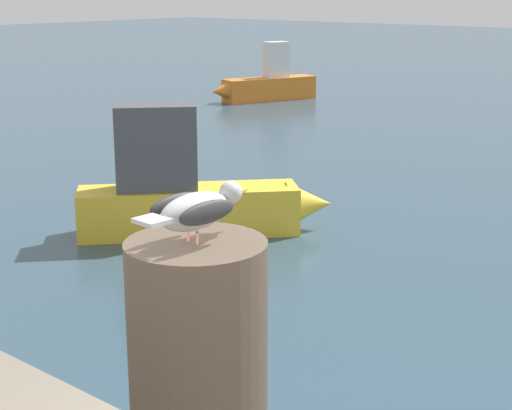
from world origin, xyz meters
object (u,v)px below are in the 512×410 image
(seagull, at_px, (197,209))
(boat_yellow, at_px, (193,191))
(mooring_post, at_px, (199,402))
(boat_orange, at_px, (265,84))

(seagull, xyz_separation_m, boat_yellow, (-5.65, 5.73, -1.99))
(mooring_post, bearing_deg, seagull, 86.34)
(boat_yellow, bearing_deg, seagull, -45.38)
(boat_orange, bearing_deg, seagull, -51.19)
(boat_orange, xyz_separation_m, boat_yellow, (7.31, -10.39, 0.10))
(seagull, bearing_deg, boat_orange, 128.81)
(boat_orange, height_order, boat_yellow, boat_yellow)
(seagull, distance_m, boat_orange, 20.79)
(boat_yellow, bearing_deg, boat_orange, 125.13)
(mooring_post, height_order, boat_orange, mooring_post)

